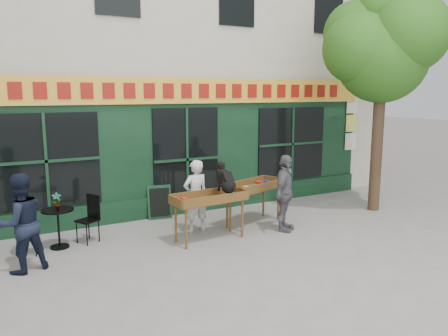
% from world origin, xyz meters
% --- Properties ---
extents(ground, '(80.00, 80.00, 0.00)m').
position_xyz_m(ground, '(0.00, 0.00, 0.00)').
color(ground, slate).
rests_on(ground, ground).
extents(building, '(14.00, 7.26, 10.00)m').
position_xyz_m(building, '(0.00, 5.97, 4.97)').
color(building, beige).
rests_on(building, ground).
extents(street_tree, '(3.05, 2.90, 5.60)m').
position_xyz_m(street_tree, '(4.34, 0.36, 4.11)').
color(street_tree, '#382619').
rests_on(street_tree, ground).
extents(book_cart_center, '(1.54, 0.72, 0.99)m').
position_xyz_m(book_cart_center, '(-0.43, 0.25, 0.82)').
color(book_cart_center, brown).
rests_on(book_cart_center, ground).
extents(dog, '(0.38, 0.62, 0.60)m').
position_xyz_m(dog, '(-0.08, 0.20, 1.29)').
color(dog, black).
rests_on(dog, book_cart_center).
extents(woman, '(0.59, 0.41, 1.56)m').
position_xyz_m(woman, '(-0.43, 0.90, 0.78)').
color(woman, silver).
rests_on(woman, ground).
extents(book_cart_right, '(1.62, 1.06, 0.99)m').
position_xyz_m(book_cart_right, '(0.95, 0.76, 0.82)').
color(book_cart_right, brown).
rests_on(book_cart_right, ground).
extents(man_right, '(1.01, 0.92, 1.66)m').
position_xyz_m(man_right, '(1.25, 0.01, 0.83)').
color(man_right, '#545358').
rests_on(man_right, ground).
extents(bistro_table, '(0.60, 0.60, 0.76)m').
position_xyz_m(bistro_table, '(-3.18, 1.24, 0.54)').
color(bistro_table, black).
rests_on(bistro_table, ground).
extents(bistro_chair_left, '(0.45, 0.45, 0.95)m').
position_xyz_m(bistro_chair_left, '(-3.81, 1.17, 0.56)').
color(bistro_chair_left, black).
rests_on(bistro_chair_left, ground).
extents(bistro_chair_right, '(0.49, 0.49, 0.95)m').
position_xyz_m(bistro_chair_right, '(-2.55, 1.34, 0.56)').
color(bistro_chair_right, black).
rests_on(bistro_chair_right, ground).
extents(potted_plant, '(0.17, 0.12, 0.32)m').
position_xyz_m(potted_plant, '(-3.18, 1.24, 0.93)').
color(potted_plant, gray).
rests_on(potted_plant, bistro_table).
extents(man_left, '(0.97, 0.85, 1.67)m').
position_xyz_m(man_left, '(-3.88, 0.34, 0.83)').
color(man_left, black).
rests_on(man_left, ground).
extents(chalkboard, '(0.59, 0.29, 0.79)m').
position_xyz_m(chalkboard, '(-0.77, 2.19, 0.40)').
color(chalkboard, black).
rests_on(chalkboard, ground).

